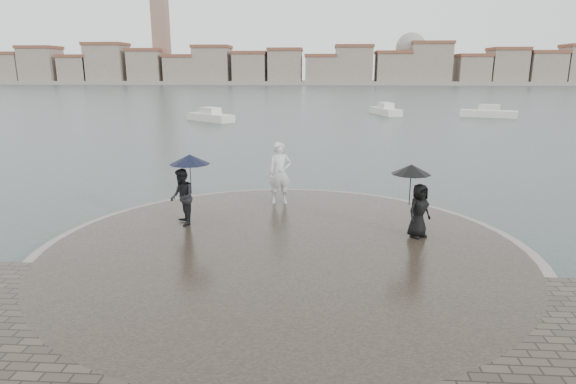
{
  "coord_description": "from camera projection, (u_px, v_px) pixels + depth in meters",
  "views": [
    {
      "loc": [
        0.91,
        -7.97,
        4.69
      ],
      "look_at": [
        0.0,
        4.8,
        1.45
      ],
      "focal_mm": 30.0,
      "sensor_mm": 36.0,
      "label": 1
    }
  ],
  "objects": [
    {
      "name": "boats",
      "position": [
        366.0,
        114.0,
        49.38
      ],
      "size": [
        33.27,
        13.56,
        1.5
      ],
      "color": "silver",
      "rests_on": "ground"
    },
    {
      "name": "quay_tip",
      "position": [
        284.0,
        253.0,
        12.26
      ],
      "size": [
        11.9,
        11.9,
        0.36
      ],
      "primitive_type": "cylinder",
      "color": "#2D261E",
      "rests_on": "ground"
    },
    {
      "name": "far_skyline",
      "position": [
        302.0,
        68.0,
        163.38
      ],
      "size": [
        260.0,
        20.0,
        37.0
      ],
      "color": "gray",
      "rests_on": "ground"
    },
    {
      "name": "statue",
      "position": [
        280.0,
        173.0,
        15.95
      ],
      "size": [
        0.83,
        0.63,
        2.05
      ],
      "primitive_type": "imported",
      "rotation": [
        0.0,
        0.0,
        0.2
      ],
      "color": "silver",
      "rests_on": "quay_tip"
    },
    {
      "name": "visitor_left",
      "position": [
        184.0,
        185.0,
        13.68
      ],
      "size": [
        1.28,
        1.17,
        2.04
      ],
      "color": "black",
      "rests_on": "quay_tip"
    },
    {
      "name": "kerb_ring",
      "position": [
        284.0,
        253.0,
        12.26
      ],
      "size": [
        12.5,
        12.5,
        0.32
      ],
      "primitive_type": "cylinder",
      "color": "gray",
      "rests_on": "ground"
    },
    {
      "name": "ground",
      "position": [
        270.0,
        331.0,
        8.92
      ],
      "size": [
        400.0,
        400.0,
        0.0
      ],
      "primitive_type": "plane",
      "color": "#2B3835",
      "rests_on": "ground"
    },
    {
      "name": "visitor_right",
      "position": [
        416.0,
        195.0,
        12.67
      ],
      "size": [
        1.2,
        1.05,
        1.95
      ],
      "color": "black",
      "rests_on": "quay_tip"
    }
  ]
}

